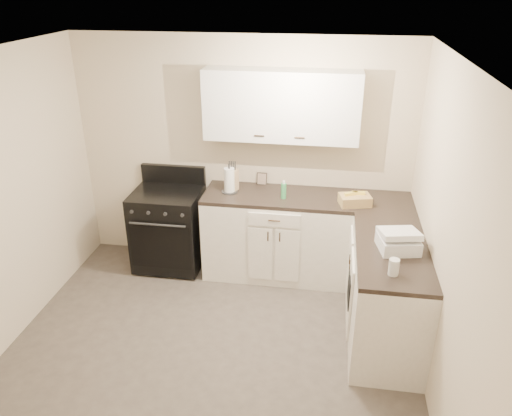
% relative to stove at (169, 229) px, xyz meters
% --- Properties ---
extents(floor, '(3.60, 3.60, 0.00)m').
position_rel_stove_xyz_m(floor, '(0.78, -1.48, -0.46)').
color(floor, '#473F38').
rests_on(floor, ground).
extents(ceiling, '(3.60, 3.60, 0.00)m').
position_rel_stove_xyz_m(ceiling, '(0.78, -1.48, 2.04)').
color(ceiling, white).
rests_on(ceiling, wall_back).
extents(wall_back, '(3.60, 0.00, 3.60)m').
position_rel_stove_xyz_m(wall_back, '(0.78, 0.32, 0.79)').
color(wall_back, beige).
rests_on(wall_back, ground).
extents(wall_right, '(0.00, 3.60, 3.60)m').
position_rel_stove_xyz_m(wall_right, '(2.58, -1.48, 0.79)').
color(wall_right, beige).
rests_on(wall_right, ground).
extents(base_cabinets_back, '(1.55, 0.60, 0.90)m').
position_rel_stove_xyz_m(base_cabinets_back, '(1.21, 0.02, -0.01)').
color(base_cabinets_back, white).
rests_on(base_cabinets_back, floor).
extents(base_cabinets_right, '(0.60, 1.90, 0.90)m').
position_rel_stove_xyz_m(base_cabinets_right, '(2.28, -0.63, -0.01)').
color(base_cabinets_right, white).
rests_on(base_cabinets_right, floor).
extents(countertop_back, '(1.55, 0.60, 0.04)m').
position_rel_stove_xyz_m(countertop_back, '(1.21, 0.02, 0.46)').
color(countertop_back, black).
rests_on(countertop_back, base_cabinets_back).
extents(countertop_right, '(0.60, 1.90, 0.04)m').
position_rel_stove_xyz_m(countertop_right, '(2.28, -0.63, 0.46)').
color(countertop_right, black).
rests_on(countertop_right, base_cabinets_right).
extents(upper_cabinets, '(1.55, 0.30, 0.70)m').
position_rel_stove_xyz_m(upper_cabinets, '(1.21, 0.18, 1.38)').
color(upper_cabinets, white).
rests_on(upper_cabinets, wall_back).
extents(stove, '(0.73, 0.62, 0.88)m').
position_rel_stove_xyz_m(stove, '(0.00, 0.00, 0.00)').
color(stove, black).
rests_on(stove, floor).
extents(knife_block, '(0.12, 0.11, 0.23)m').
position_rel_stove_xyz_m(knife_block, '(0.72, 0.08, 0.60)').
color(knife_block, tan).
rests_on(knife_block, countertop_back).
extents(paper_towel, '(0.13, 0.13, 0.26)m').
position_rel_stove_xyz_m(paper_towel, '(0.69, 0.03, 0.61)').
color(paper_towel, white).
rests_on(paper_towel, countertop_back).
extents(soap_bottle, '(0.07, 0.07, 0.16)m').
position_rel_stove_xyz_m(soap_bottle, '(1.27, -0.05, 0.56)').
color(soap_bottle, '#3D9F57').
rests_on(soap_bottle, countertop_back).
extents(picture_frame, '(0.11, 0.04, 0.13)m').
position_rel_stove_xyz_m(picture_frame, '(1.00, 0.28, 0.55)').
color(picture_frame, black).
rests_on(picture_frame, countertop_back).
extents(wicker_basket, '(0.34, 0.27, 0.10)m').
position_rel_stove_xyz_m(wicker_basket, '(1.99, -0.09, 0.53)').
color(wicker_basket, tan).
rests_on(wicker_basket, countertop_right).
extents(countertop_grill, '(0.36, 0.35, 0.11)m').
position_rel_stove_xyz_m(countertop_grill, '(2.32, -0.94, 0.54)').
color(countertop_grill, white).
rests_on(countertop_grill, countertop_right).
extents(glass_jar, '(0.09, 0.09, 0.13)m').
position_rel_stove_xyz_m(glass_jar, '(2.25, -1.34, 0.55)').
color(glass_jar, silver).
rests_on(glass_jar, countertop_right).
extents(oven_mitt_near, '(0.02, 0.16, 0.27)m').
position_rel_stove_xyz_m(oven_mitt_near, '(1.96, -1.03, 0.06)').
color(oven_mitt_near, black).
rests_on(oven_mitt_near, base_cabinets_right).
extents(oven_mitt_far, '(0.02, 0.14, 0.25)m').
position_rel_stove_xyz_m(oven_mitt_far, '(1.96, -0.87, 0.03)').
color(oven_mitt_far, black).
rests_on(oven_mitt_far, base_cabinets_right).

